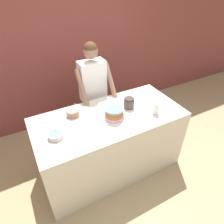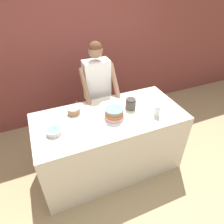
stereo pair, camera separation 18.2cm
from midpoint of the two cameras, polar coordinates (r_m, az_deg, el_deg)
ground_plane at (r=2.89m, az=4.96°, el=-21.06°), size 14.00×14.00×0.00m
wall_back at (r=3.54m, az=-8.57°, el=17.13°), size 10.00×0.05×2.60m
counter at (r=2.78m, az=1.28°, el=-8.79°), size 1.89×0.89×0.92m
person_baker at (r=2.95m, az=-2.45°, el=7.38°), size 0.50×0.45×1.65m
cake at (r=2.40m, az=2.81°, el=-0.65°), size 0.33×0.33×0.14m
frosting_bowl_pink at (r=2.53m, az=-8.86°, el=0.42°), size 0.16×0.16×0.15m
frosting_bowl_blue at (r=2.27m, az=-14.06°, el=-5.42°), size 0.17×0.17×0.16m
drinking_glass at (r=2.52m, az=14.79°, el=0.25°), size 0.07×0.07×0.14m
ceramic_plate at (r=2.39m, az=-4.59°, el=-2.68°), size 0.27×0.27×0.01m
stoneware_jar at (r=2.59m, az=7.34°, el=2.26°), size 0.13×0.13×0.14m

